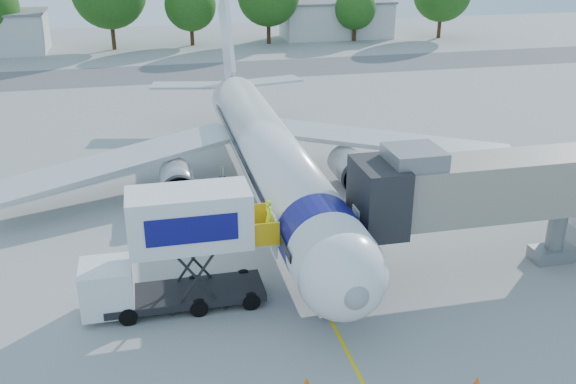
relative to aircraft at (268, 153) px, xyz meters
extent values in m
plane|color=#989996|center=(0.00, -4.12, -2.95)|extent=(160.00, 160.00, 0.00)
cube|color=yellow|center=(0.00, -4.12, -2.94)|extent=(0.15, 70.00, 0.01)
cube|color=#59595B|center=(0.00, 37.88, -2.94)|extent=(120.00, 10.00, 0.01)
cylinder|color=white|center=(0.00, -1.12, 0.05)|extent=(3.70, 28.00, 3.70)
sphere|color=white|center=(0.00, -15.12, 0.05)|extent=(3.70, 3.70, 3.70)
sphere|color=gray|center=(0.00, -16.67, 0.05)|extent=(1.10, 1.10, 1.10)
cone|color=white|center=(0.00, 15.88, 0.05)|extent=(3.70, 6.00, 3.70)
cube|color=white|center=(0.00, 16.88, 4.25)|extent=(0.35, 7.26, 8.29)
cube|color=#B5B8BA|center=(9.00, 2.38, -0.65)|extent=(16.17, 9.32, 1.42)
cube|color=#B5B8BA|center=(-9.00, 2.38, -0.65)|extent=(16.17, 9.32, 1.42)
cylinder|color=#999BA0|center=(5.50, 0.38, -1.65)|extent=(2.10, 3.60, 2.10)
cylinder|color=#999BA0|center=(-5.50, 0.38, -1.65)|extent=(2.10, 3.60, 2.10)
cube|color=black|center=(0.00, -15.42, 0.50)|extent=(2.60, 1.39, 0.81)
cylinder|color=navy|center=(0.00, -12.12, 0.05)|extent=(3.73, 2.00, 3.73)
cylinder|color=silver|center=(0.00, -13.62, -2.20)|extent=(0.16, 0.16, 1.50)
cylinder|color=black|center=(0.00, -13.62, -2.63)|extent=(0.25, 0.64, 0.64)
cylinder|color=black|center=(2.60, 1.88, -2.50)|extent=(0.35, 0.90, 0.90)
cylinder|color=black|center=(-2.60, 1.88, -2.50)|extent=(0.35, 0.90, 0.90)
cube|color=gray|center=(9.00, -11.12, 1.45)|extent=(13.60, 2.60, 2.80)
cube|color=black|center=(2.90, -11.12, 1.45)|extent=(2.00, 3.20, 3.20)
cube|color=slate|center=(4.50, -11.12, 3.25)|extent=(2.40, 2.40, 0.80)
cylinder|color=slate|center=(12.50, -11.12, -1.45)|extent=(0.90, 0.90, 3.00)
cube|color=slate|center=(12.50, -11.12, -2.60)|extent=(2.20, 1.20, 0.70)
cylinder|color=black|center=(11.60, -11.12, -2.60)|extent=(0.30, 0.70, 0.70)
cylinder|color=black|center=(13.40, -11.12, -2.60)|extent=(0.30, 0.70, 0.70)
cube|color=black|center=(-6.00, -11.12, -2.40)|extent=(7.00, 2.30, 0.35)
cube|color=white|center=(-9.30, -11.12, -1.60)|extent=(2.20, 2.20, 2.10)
cube|color=black|center=(-9.30, -11.12, -1.15)|extent=(1.90, 2.10, 0.70)
cube|color=white|center=(-5.60, -11.12, 1.30)|extent=(5.20, 2.40, 2.50)
cube|color=navy|center=(-5.60, -12.34, 1.30)|extent=(3.80, 0.04, 1.20)
cube|color=silver|center=(-2.45, -11.12, 0.10)|extent=(1.10, 2.20, 0.10)
cube|color=#DDA30B|center=(-2.45, -12.17, 0.65)|extent=(1.10, 0.06, 1.10)
cube|color=#DDA30B|center=(-2.45, -10.07, 0.65)|extent=(1.10, 0.06, 1.10)
cylinder|color=black|center=(-3.20, -12.17, -2.55)|extent=(0.80, 0.25, 0.80)
cylinder|color=black|center=(-3.20, -10.07, -2.55)|extent=(0.80, 0.25, 0.80)
cylinder|color=black|center=(-8.50, -12.17, -2.55)|extent=(0.80, 0.25, 0.80)
cylinder|color=black|center=(-8.50, -10.07, -2.55)|extent=(0.80, 0.25, 0.80)
imported|color=#C0EF19|center=(-2.13, -11.12, 0.97)|extent=(0.49, 0.66, 1.64)
cone|color=#FE650D|center=(3.85, -19.41, -2.59)|extent=(0.45, 0.45, 0.72)
cube|color=beige|center=(22.00, 57.88, -0.45)|extent=(16.00, 7.00, 5.00)
cube|color=slate|center=(22.00, 57.88, 2.20)|extent=(16.40, 7.40, 0.30)
cylinder|color=#382314|center=(-10.35, 54.90, -0.73)|extent=(0.56, 0.56, 4.44)
cylinder|color=#382314|center=(0.31, 55.75, -1.36)|extent=(0.56, 0.56, 3.18)
sphere|color=#1A4D14|center=(0.31, 55.75, 2.53)|extent=(7.07, 7.07, 7.07)
cylinder|color=#382314|center=(11.05, 54.68, -0.99)|extent=(0.56, 0.56, 3.92)
cylinder|color=#382314|center=(23.60, 54.04, -1.62)|extent=(0.56, 0.56, 2.65)
sphere|color=#1A4D14|center=(23.60, 54.04, 1.62)|extent=(5.89, 5.89, 5.89)
cylinder|color=#382314|center=(36.85, 53.90, -1.03)|extent=(0.56, 0.56, 3.84)
camera|label=1|loc=(-7.06, -36.18, 12.88)|focal=40.00mm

